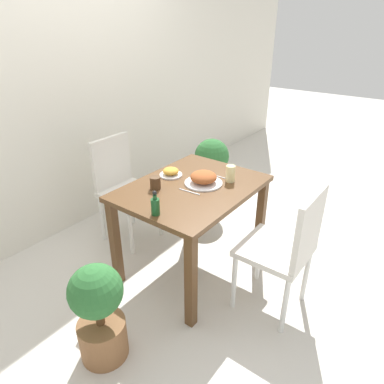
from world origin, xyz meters
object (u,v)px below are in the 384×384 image
(chair_near, at_px, (287,246))
(food_plate, at_px, (204,178))
(drink_cup, at_px, (155,183))
(sauce_bottle, at_px, (155,206))
(potted_plant_left, at_px, (99,312))
(juice_glass, at_px, (230,174))
(chair_far, at_px, (122,183))
(side_plate, at_px, (171,172))
(potted_plant_right, at_px, (211,169))

(chair_near, xyz_separation_m, food_plate, (0.07, 0.70, 0.25))
(drink_cup, xyz_separation_m, sauce_bottle, (-0.27, -0.24, 0.02))
(sauce_bottle, distance_m, potted_plant_left, 0.67)
(drink_cup, xyz_separation_m, juice_glass, (0.42, -0.36, 0.02))
(chair_near, bearing_deg, chair_far, -90.34)
(chair_near, distance_m, side_plate, 1.01)
(chair_near, height_order, drink_cup, chair_near)
(side_plate, relative_size, potted_plant_right, 0.23)
(food_plate, xyz_separation_m, side_plate, (-0.03, 0.28, -0.01))
(food_plate, bearing_deg, potted_plant_left, -178.66)
(food_plate, relative_size, juice_glass, 2.24)
(food_plate, height_order, potted_plant_right, food_plate)
(chair_far, distance_m, potted_plant_left, 1.30)
(side_plate, relative_size, sauce_bottle, 1.08)
(side_plate, distance_m, potted_plant_right, 0.95)
(juice_glass, bearing_deg, potted_plant_left, 174.78)
(juice_glass, relative_size, sauce_bottle, 0.77)
(drink_cup, bearing_deg, chair_far, 70.76)
(drink_cup, distance_m, potted_plant_right, 1.18)
(food_plate, relative_size, side_plate, 1.59)
(potted_plant_right, bearing_deg, food_plate, -149.85)
(side_plate, distance_m, sauce_bottle, 0.58)
(drink_cup, bearing_deg, sauce_bottle, -137.44)
(chair_far, xyz_separation_m, side_plate, (0.03, -0.53, 0.23))
(chair_far, distance_m, food_plate, 0.85)
(juice_glass, xyz_separation_m, sauce_bottle, (-0.68, 0.11, -0.00))
(drink_cup, relative_size, sauce_bottle, 0.55)
(food_plate, height_order, sauce_bottle, sauce_bottle)
(sauce_bottle, bearing_deg, potted_plant_left, -179.41)
(juice_glass, xyz_separation_m, potted_plant_left, (-1.18, 0.11, -0.45))
(chair_far, relative_size, potted_plant_left, 1.43)
(juice_glass, height_order, potted_plant_right, juice_glass)
(chair_far, height_order, potted_plant_left, chair_far)
(food_plate, xyz_separation_m, potted_plant_left, (-1.03, -0.02, -0.43))
(chair_near, relative_size, side_plate, 5.29)
(chair_near, bearing_deg, drink_cup, -77.89)
(potted_plant_left, bearing_deg, side_plate, 16.97)
(food_plate, relative_size, potted_plant_left, 0.43)
(chair_far, bearing_deg, chair_near, -90.34)
(chair_near, bearing_deg, sauce_bottle, -55.66)
(chair_near, xyz_separation_m, potted_plant_left, (-0.96, 0.67, -0.18))
(drink_cup, bearing_deg, potted_plant_right, 13.30)
(chair_far, distance_m, potted_plant_right, 0.96)
(drink_cup, relative_size, potted_plant_right, 0.12)
(chair_far, relative_size, juice_glass, 7.43)
(drink_cup, relative_size, potted_plant_left, 0.14)
(drink_cup, bearing_deg, potted_plant_left, -162.01)
(chair_far, bearing_deg, juice_glass, -77.45)
(chair_near, height_order, chair_far, same)
(side_plate, bearing_deg, juice_glass, -66.12)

